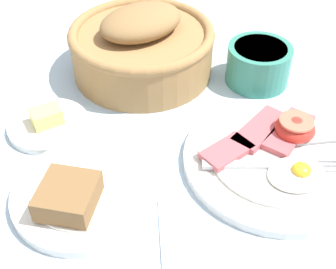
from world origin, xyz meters
The scene contains 6 objects.
ground_plane centered at (0.00, 0.00, 0.00)m, with size 3.00×3.00×0.00m, color #A3BCD1.
breakfast_plate centered at (0.08, 0.00, 0.01)m, with size 0.24×0.24×0.04m.
bread_plate centered at (-0.17, 0.02, 0.01)m, with size 0.17×0.17×0.04m.
sugar_cup centered at (0.13, 0.17, 0.03)m, with size 0.10×0.10×0.06m.
bread_basket centered at (-0.03, 0.25, 0.05)m, with size 0.22×0.22×0.11m.
butter_dish centered at (-0.19, 0.16, 0.01)m, with size 0.11×0.11×0.03m.
Camera 1 is at (-0.19, -0.36, 0.42)m, focal length 50.00 mm.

